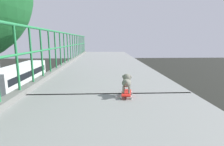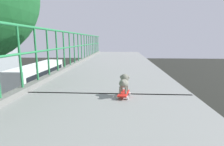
{
  "view_description": "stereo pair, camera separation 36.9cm",
  "coord_description": "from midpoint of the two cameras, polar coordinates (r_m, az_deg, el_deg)",
  "views": [
    {
      "loc": [
        1.33,
        -1.32,
        6.22
      ],
      "look_at": [
        1.5,
        2.31,
        5.54
      ],
      "focal_mm": 28.4,
      "sensor_mm": 36.0,
      "label": 1
    },
    {
      "loc": [
        1.7,
        -1.32,
        6.22
      ],
      "look_at": [
        1.5,
        2.31,
        5.54
      ],
      "focal_mm": 28.4,
      "sensor_mm": 36.0,
      "label": 2
    }
  ],
  "objects": [
    {
      "name": "small_dog",
      "position": [
        3.25,
        1.52,
        -2.67
      ],
      "size": [
        0.21,
        0.36,
        0.32
      ],
      "color": "gray",
      "rests_on": "toy_skateboard"
    },
    {
      "name": "toy_skateboard",
      "position": [
        3.25,
        1.46,
        -6.54
      ],
      "size": [
        0.26,
        0.44,
        0.08
      ],
      "color": "red",
      "rests_on": "overpass_deck"
    },
    {
      "name": "city_bus",
      "position": [
        23.54,
        -27.74,
        -1.3
      ],
      "size": [
        2.5,
        10.82,
        3.29
      ],
      "color": "white",
      "rests_on": "ground"
    }
  ]
}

